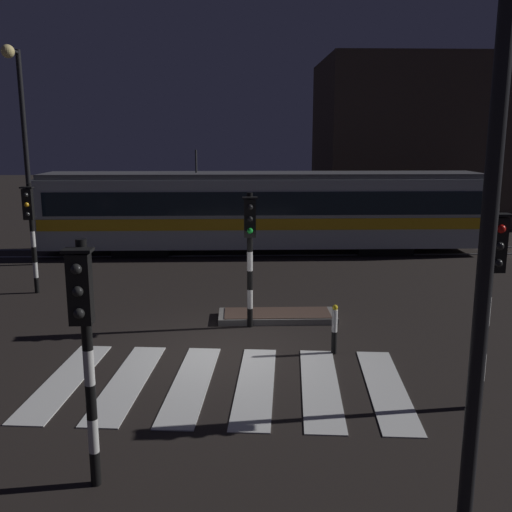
{
  "coord_description": "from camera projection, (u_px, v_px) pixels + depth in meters",
  "views": [
    {
      "loc": [
        0.3,
        -11.89,
        4.66
      ],
      "look_at": [
        0.8,
        3.61,
        1.4
      ],
      "focal_mm": 39.96,
      "sensor_mm": 36.0,
      "label": 1
    }
  ],
  "objects": [
    {
      "name": "building_backdrop",
      "position": [
        472.0,
        141.0,
        32.11
      ],
      "size": [
        17.1,
        8.0,
        8.78
      ],
      "primitive_type": "cube",
      "color": "#382D28",
      "rests_on": "ground"
    },
    {
      "name": "crosswalk_zebra",
      "position": [
        223.0,
        384.0,
        10.91
      ],
      "size": [
        7.19,
        4.23,
        0.02
      ],
      "color": "silver",
      "rests_on": "ground"
    },
    {
      "name": "traffic_light_corner_near_right",
      "position": [
        491.0,
        280.0,
        9.42
      ],
      "size": [
        0.36,
        0.42,
        3.54
      ],
      "color": "black",
      "rests_on": "ground"
    },
    {
      "name": "traffic_island",
      "position": [
        277.0,
        316.0,
        14.81
      ],
      "size": [
        3.03,
        1.08,
        0.18
      ],
      "color": "slate",
      "rests_on": "ground"
    },
    {
      "name": "tram",
      "position": [
        263.0,
        210.0,
        23.03
      ],
      "size": [
        17.88,
        2.58,
        4.15
      ],
      "color": "#B2BCC1",
      "rests_on": "ground"
    },
    {
      "name": "traffic_light_kerb_mid_left",
      "position": [
        85.0,
        330.0,
        7.24
      ],
      "size": [
        0.36,
        0.42,
        3.41
      ],
      "color": "black",
      "rests_on": "ground"
    },
    {
      "name": "rail_far",
      "position": [
        231.0,
        249.0,
        24.05
      ],
      "size": [
        80.0,
        0.12,
        0.03
      ],
      "primitive_type": "cube",
      "color": "#59595E",
      "rests_on": "ground"
    },
    {
      "name": "traffic_light_median_centre",
      "position": [
        250.0,
        240.0,
        13.69
      ],
      "size": [
        0.36,
        0.42,
        3.36
      ],
      "color": "black",
      "rests_on": "ground"
    },
    {
      "name": "bollard_island_edge",
      "position": [
        334.0,
        329.0,
        12.36
      ],
      "size": [
        0.12,
        0.12,
        1.11
      ],
      "color": "black",
      "rests_on": "ground"
    },
    {
      "name": "street_lamp_trackside_left",
      "position": [
        22.0,
        133.0,
        19.92
      ],
      "size": [
        0.44,
        1.21,
        7.63
      ],
      "color": "black",
      "rests_on": "ground"
    },
    {
      "name": "ground_plane",
      "position": [
        225.0,
        352.0,
        12.58
      ],
      "size": [
        120.0,
        120.0,
        0.0
      ],
      "primitive_type": "plane",
      "color": "black"
    },
    {
      "name": "traffic_light_corner_far_left",
      "position": [
        30.0,
        222.0,
        16.78
      ],
      "size": [
        0.36,
        0.42,
        3.32
      ],
      "color": "black",
      "rests_on": "ground"
    },
    {
      "name": "rail_near",
      "position": [
        231.0,
        256.0,
        22.65
      ],
      "size": [
        80.0,
        0.12,
        0.03
      ],
      "primitive_type": "cube",
      "color": "#59595E",
      "rests_on": "ground"
    },
    {
      "name": "street_lamp_near_kerb",
      "position": [
        508.0,
        127.0,
        5.68
      ],
      "size": [
        0.44,
        1.21,
        7.55
      ],
      "color": "black",
      "rests_on": "ground"
    }
  ]
}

